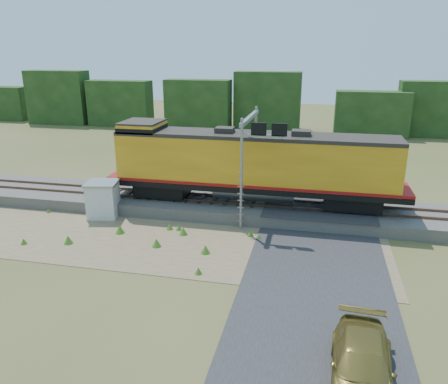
% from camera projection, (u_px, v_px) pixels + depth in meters
% --- Properties ---
extents(ground, '(140.00, 140.00, 0.00)m').
position_uv_depth(ground, '(190.00, 247.00, 24.45)').
color(ground, '#475123').
rests_on(ground, ground).
extents(ballast, '(70.00, 5.00, 0.80)m').
position_uv_depth(ballast, '(215.00, 205.00, 29.90)').
color(ballast, slate).
rests_on(ballast, ground).
extents(rails, '(70.00, 1.54, 0.16)m').
position_uv_depth(rails, '(215.00, 199.00, 29.75)').
color(rails, brown).
rests_on(rails, ballast).
extents(dirt_shoulder, '(26.00, 8.00, 0.03)m').
position_uv_depth(dirt_shoulder, '(159.00, 240.00, 25.32)').
color(dirt_shoulder, '#8C7754').
rests_on(dirt_shoulder, ground).
extents(road, '(7.00, 66.00, 0.86)m').
position_uv_depth(road, '(317.00, 252.00, 23.69)').
color(road, '#38383A').
rests_on(road, ground).
extents(tree_line_north, '(130.00, 3.00, 6.50)m').
position_uv_depth(tree_line_north, '(270.00, 108.00, 58.78)').
color(tree_line_north, '#1A3513').
rests_on(tree_line_north, ground).
extents(weed_clumps, '(15.00, 6.20, 0.56)m').
position_uv_depth(weed_clumps, '(132.00, 241.00, 25.26)').
color(weed_clumps, '#457321').
rests_on(weed_clumps, ground).
extents(locomotive, '(19.56, 2.98, 5.05)m').
position_uv_depth(locomotive, '(250.00, 164.00, 28.47)').
color(locomotive, black).
rests_on(locomotive, rails).
extents(shed, '(2.36, 2.36, 2.38)m').
position_uv_depth(shed, '(103.00, 199.00, 28.65)').
color(shed, silver).
rests_on(shed, ground).
extents(signal_gantry, '(2.71, 6.20, 6.83)m').
position_uv_depth(signal_gantry, '(253.00, 140.00, 27.27)').
color(signal_gantry, gray).
rests_on(signal_gantry, ground).
extents(car, '(2.31, 5.08, 1.44)m').
position_uv_depth(car, '(362.00, 366.00, 14.24)').
color(car, olive).
rests_on(car, ground).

